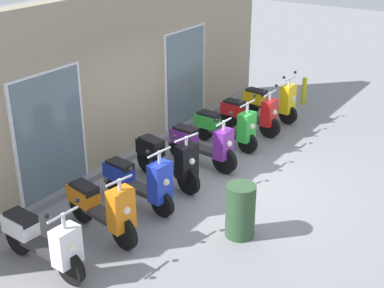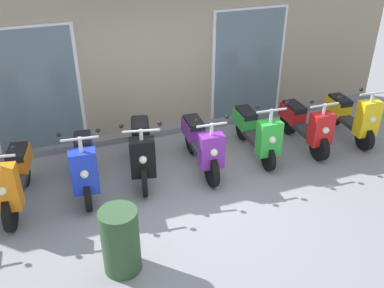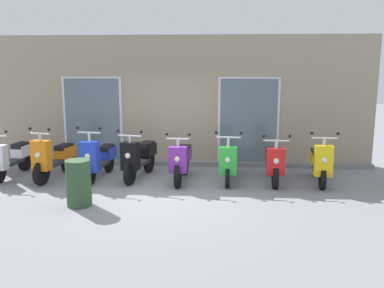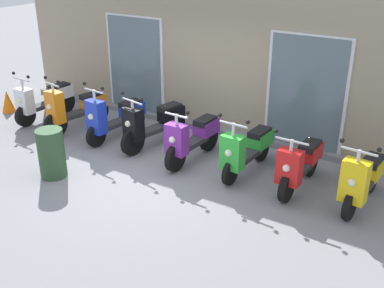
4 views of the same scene
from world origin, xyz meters
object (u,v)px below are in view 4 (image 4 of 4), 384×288
Objects in this scene: scooter_black at (153,123)px; scooter_green at (247,149)px; scooter_orange at (75,108)px; scooter_red at (300,164)px; trash_bin at (51,153)px; scooter_purple at (193,137)px; traffic_cone at (8,101)px; scooter_yellow at (363,179)px; scooter_white at (45,100)px; scooter_blue at (114,116)px.

scooter_black is 2.07m from scooter_green.
scooter_red is (5.02, 0.10, -0.05)m from scooter_orange.
scooter_black is at bearing 68.50° from trash_bin.
scooter_purple reaches higher than trash_bin.
scooter_red is at bearing 0.94° from traffic_cone.
traffic_cone is (-8.28, -0.10, -0.21)m from scooter_yellow.
scooter_green is 1.00m from scooter_red.
scooter_white is at bearing 179.58° from scooter_yellow.
scooter_blue is at bearing -1.06° from scooter_white.
scooter_purple is at bearing -1.05° from scooter_white.
scooter_blue is 1.92m from scooter_purple.
scooter_blue is 1.00× the size of scooter_green.
trash_bin is at bearing -111.50° from scooter_black.
scooter_yellow reaches higher than traffic_cone.
trash_bin reaches higher than traffic_cone.
scooter_white is 4.04m from scooter_purple.
trash_bin is (-2.84, -1.92, -0.03)m from scooter_green.
scooter_blue reaches higher than scooter_purple.
scooter_blue is 0.93m from scooter_black.
scooter_white is 1.01× the size of scooter_orange.
trash_bin is at bearing -85.04° from scooter_blue.
scooter_purple is 2.07m from scooter_red.
scooter_yellow reaches higher than scooter_black.
scooter_blue is 1.07× the size of scooter_yellow.
trash_bin is (0.16, -1.87, -0.05)m from scooter_blue.
scooter_black is (3.05, 0.04, 0.05)m from scooter_white.
scooter_yellow is 8.29m from traffic_cone.
scooter_red is at bearing 0.14° from scooter_blue.
scooter_black is 1.88× the size of trash_bin.
scooter_orange is 1.85× the size of trash_bin.
traffic_cone is at bearing -178.09° from scooter_blue.
scooter_purple is 1.08× the size of scooter_yellow.
scooter_orange is 0.99× the size of scooter_black.
scooter_green is at bearing 0.97° from scooter_blue.
scooter_orange reaches higher than trash_bin.
scooter_white is at bearing 178.95° from scooter_purple.
scooter_white is 3.16× the size of traffic_cone.
scooter_yellow reaches higher than scooter_purple.
scooter_yellow is at bearing -0.15° from scooter_blue.
scooter_orange is at bearing -174.95° from scooter_black.
traffic_cone is at bearing 152.89° from trash_bin.
scooter_green is 3.07× the size of traffic_cone.
scooter_orange reaches higher than scooter_purple.
scooter_orange reaches higher than traffic_cone.
scooter_yellow is (4.08, -0.09, -0.04)m from scooter_black.
scooter_white is at bearing 140.13° from trash_bin.
scooter_yellow is at bearing 20.92° from trash_bin.
scooter_blue is at bearing 94.96° from trash_bin.
scooter_orange is at bearing -179.25° from scooter_yellow.
trash_bin is (-3.83, -1.88, -0.01)m from scooter_red.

